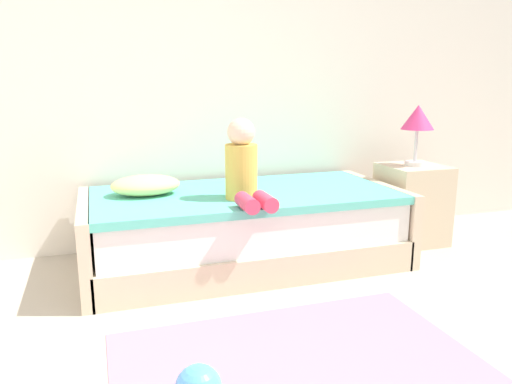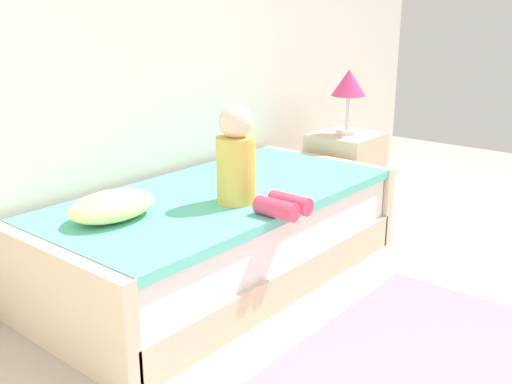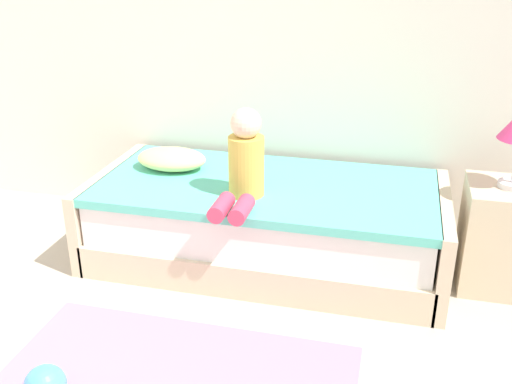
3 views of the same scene
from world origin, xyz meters
name	(u,v)px [view 1 (image 1 of 3)]	position (x,y,z in m)	size (l,w,h in m)	color
wall_rear	(152,48)	(0.00, 2.60, 1.45)	(7.20, 0.10, 2.90)	silver
bed	(245,228)	(0.50, 2.00, 0.25)	(2.11, 1.00, 0.50)	beige
nightstand	(412,204)	(1.85, 2.04, 0.30)	(0.44, 0.44, 0.60)	beige
table_lamp	(418,120)	(1.85, 2.04, 0.94)	(0.24, 0.24, 0.45)	silver
child_figure	(244,167)	(0.43, 1.77, 0.70)	(0.20, 0.51, 0.50)	gold
pillow	(146,185)	(-0.14, 2.10, 0.56)	(0.44, 0.30, 0.13)	#F2E58C
area_rug	(300,366)	(0.36, 0.70, 0.00)	(1.60, 1.10, 0.01)	pink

